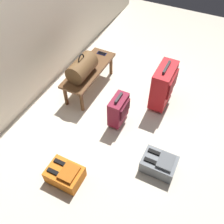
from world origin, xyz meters
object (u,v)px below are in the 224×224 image
at_px(suitcase_small_burgundy, 119,110).
at_px(backpack_grey, 159,164).
at_px(backpack_orange, 65,174).
at_px(duffel_bag_brown, 82,68).
at_px(bench, 89,72).
at_px(suitcase_upright_red, 163,85).
at_px(cell_phone, 102,53).

height_order(suitcase_small_burgundy, backpack_grey, suitcase_small_burgundy).
xyz_separation_m(backpack_orange, backpack_grey, (0.58, -0.88, 0.00)).
distance_m(duffel_bag_brown, backpack_orange, 1.41).
bearing_deg(bench, suitcase_upright_red, -80.44).
distance_m(bench, backpack_grey, 1.62).
xyz_separation_m(suitcase_upright_red, backpack_grey, (-1.01, -0.33, -0.24)).
bearing_deg(suitcase_small_burgundy, duffel_bag_brown, 69.02).
distance_m(cell_phone, suitcase_upright_red, 1.07).
xyz_separation_m(duffel_bag_brown, cell_phone, (0.56, 0.00, -0.13)).
xyz_separation_m(suitcase_upright_red, backpack_orange, (-1.59, 0.55, -0.24)).
distance_m(suitcase_small_burgundy, backpack_grey, 0.84).
relative_size(suitcase_upright_red, backpack_grey, 1.69).
distance_m(cell_phone, suitcase_small_burgundy, 1.06).
height_order(duffel_bag_brown, backpack_orange, duffel_bag_brown).
bearing_deg(cell_phone, suitcase_upright_red, -102.05).
bearing_deg(suitcase_small_burgundy, cell_phone, 39.40).
distance_m(suitcase_small_burgundy, backpack_orange, 1.03).
height_order(backpack_orange, backpack_grey, same).
xyz_separation_m(cell_phone, suitcase_upright_red, (-0.22, -1.05, -0.04)).
relative_size(duffel_bag_brown, suitcase_small_burgundy, 0.96).
xyz_separation_m(suitcase_small_burgundy, backpack_grey, (-0.42, -0.71, -0.15)).
bearing_deg(backpack_orange, duffel_bag_brown, 21.55).
relative_size(backpack_orange, backpack_grey, 1.00).
relative_size(duffel_bag_brown, backpack_orange, 1.16).
bearing_deg(suitcase_small_burgundy, backpack_orange, 170.49).
bearing_deg(cell_phone, backpack_orange, -164.61).
bearing_deg(suitcase_small_burgundy, backpack_grey, -120.79).
height_order(cell_phone, backpack_grey, cell_phone).
distance_m(bench, suitcase_upright_red, 1.06).
relative_size(duffel_bag_brown, suitcase_upright_red, 0.68).
distance_m(duffel_bag_brown, backpack_grey, 1.58).
height_order(bench, suitcase_upright_red, suitcase_upright_red).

